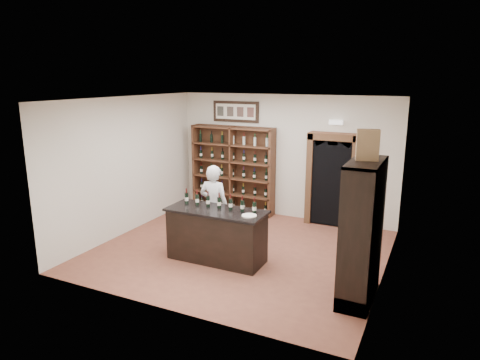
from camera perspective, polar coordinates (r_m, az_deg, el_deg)
name	(u,v)px	position (r m, az deg, el deg)	size (l,w,h in m)	color
floor	(240,250)	(8.72, 0.00, -9.35)	(5.50, 5.50, 0.00)	brown
ceiling	(240,99)	(8.04, 0.00, 10.75)	(5.50, 5.50, 0.00)	white
wall_back	(284,157)	(10.51, 5.90, 3.12)	(5.50, 0.04, 3.00)	beige
wall_left	(127,165)	(9.73, -14.78, 1.88)	(0.04, 5.00, 3.00)	beige
wall_right	(389,194)	(7.52, 19.27, -1.81)	(0.04, 5.00, 3.00)	beige
wine_shelf	(234,169)	(10.94, -0.87, 1.46)	(2.20, 0.38, 2.20)	#54331C
framed_picture	(236,112)	(10.85, -0.57, 9.11)	(1.25, 0.04, 0.52)	black
arched_doorway	(332,178)	(10.08, 12.21, 0.32)	(1.17, 0.35, 2.17)	black
emergency_light	(336,122)	(9.96, 12.70, 7.51)	(0.30, 0.10, 0.10)	white
tasting_counter	(217,235)	(8.12, -3.12, -7.38)	(1.88, 0.78, 1.00)	black
counter_bottle_0	(187,198)	(8.37, -7.14, -2.40)	(0.07, 0.07, 0.30)	black
counter_bottle_1	(197,199)	(8.25, -5.73, -2.60)	(0.07, 0.07, 0.30)	black
counter_bottle_2	(208,201)	(8.13, -4.29, -2.81)	(0.07, 0.07, 0.30)	black
counter_bottle_3	(219,203)	(8.02, -2.79, -3.03)	(0.07, 0.07, 0.30)	black
counter_bottle_4	(231,204)	(7.91, -1.26, -3.24)	(0.07, 0.07, 0.30)	black
counter_bottle_5	(242,206)	(7.81, 0.31, -3.46)	(0.07, 0.07, 0.30)	black
counter_bottle_6	(254,208)	(7.72, 1.93, -3.69)	(0.07, 0.07, 0.30)	black
side_cabinet	(363,253)	(6.94, 16.03, -9.38)	(0.48, 1.20, 2.20)	black
shopkeeper	(214,206)	(8.68, -3.48, -3.50)	(0.62, 0.41, 1.70)	silver
plate	(249,216)	(7.58, 1.23, -4.78)	(0.27, 0.27, 0.02)	silver
wine_crate	(368,145)	(6.53, 16.66, 4.49)	(0.33, 0.13, 0.46)	tan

